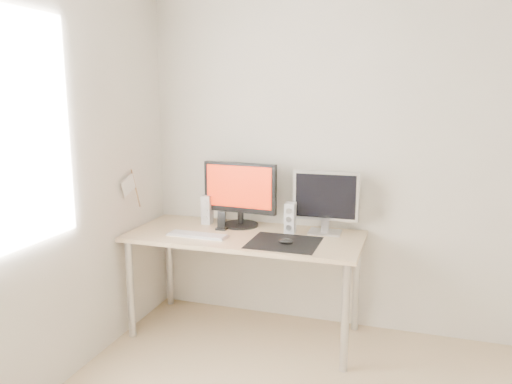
# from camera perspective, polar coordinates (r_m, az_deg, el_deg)

# --- Properties ---
(wall_back) EXTENTS (3.50, 0.00, 3.50)m
(wall_back) POSITION_cam_1_polar(r_m,az_deg,el_deg) (3.53, 15.17, 3.79)
(wall_back) COLOR white
(wall_back) RESTS_ON ground
(mousepad) EXTENTS (0.45, 0.40, 0.00)m
(mousepad) POSITION_cam_1_polar(r_m,az_deg,el_deg) (3.25, 3.22, -5.80)
(mousepad) COLOR black
(mousepad) RESTS_ON desk
(mouse) EXTENTS (0.10, 0.06, 0.04)m
(mouse) POSITION_cam_1_polar(r_m,az_deg,el_deg) (3.21, 3.43, -5.64)
(mouse) COLOR black
(mouse) RESTS_ON mousepad
(desk) EXTENTS (1.60, 0.70, 0.73)m
(desk) POSITION_cam_1_polar(r_m,az_deg,el_deg) (3.47, -1.29, -6.07)
(desk) COLOR #D1B587
(desk) RESTS_ON ground
(main_monitor) EXTENTS (0.55, 0.28, 0.47)m
(main_monitor) POSITION_cam_1_polar(r_m,az_deg,el_deg) (3.59, -1.85, 0.00)
(main_monitor) COLOR black
(main_monitor) RESTS_ON desk
(second_monitor) EXTENTS (0.45, 0.16, 0.43)m
(second_monitor) POSITION_cam_1_polar(r_m,az_deg,el_deg) (3.44, 7.98, -0.82)
(second_monitor) COLOR silver
(second_monitor) RESTS_ON desk
(speaker_left) EXTENTS (0.07, 0.08, 0.21)m
(speaker_left) POSITION_cam_1_polar(r_m,az_deg,el_deg) (3.71, -5.61, -2.01)
(speaker_left) COLOR silver
(speaker_left) RESTS_ON desk
(speaker_right) EXTENTS (0.07, 0.08, 0.21)m
(speaker_right) POSITION_cam_1_polar(r_m,az_deg,el_deg) (3.45, 3.93, -2.99)
(speaker_right) COLOR white
(speaker_right) RESTS_ON desk
(keyboard) EXTENTS (0.42, 0.13, 0.02)m
(keyboard) POSITION_cam_1_polar(r_m,az_deg,el_deg) (3.42, -6.70, -4.90)
(keyboard) COLOR #B3B3B5
(keyboard) RESTS_ON desk
(phone_dock) EXTENTS (0.07, 0.06, 0.13)m
(phone_dock) POSITION_cam_1_polar(r_m,az_deg,el_deg) (3.55, -3.96, -3.70)
(phone_dock) COLOR black
(phone_dock) RESTS_ON desk
(pennant) EXTENTS (0.01, 0.23, 0.29)m
(pennant) POSITION_cam_1_polar(r_m,az_deg,el_deg) (3.58, -14.11, 0.67)
(pennant) COLOR #A57F54
(pennant) RESTS_ON wall_left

